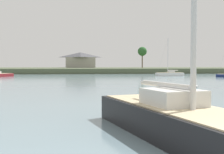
# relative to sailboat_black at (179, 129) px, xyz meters

# --- Properties ---
(far_shore_bank) EXTENTS (172.31, 53.21, 1.50)m
(far_shore_bank) POSITION_rel_sailboat_black_xyz_m (-2.13, 100.72, 0.44)
(far_shore_bank) COLOR #4C563D
(far_shore_bank) RESTS_ON ground
(sailboat_black) EXTENTS (4.62, 9.81, 15.39)m
(sailboat_black) POSITION_rel_sailboat_black_xyz_m (0.00, 0.00, 0.00)
(sailboat_black) COLOR black
(sailboat_black) RESTS_ON ground
(sailboat_white) EXTENTS (6.64, 2.34, 9.36)m
(sailboat_white) POSITION_rel_sailboat_black_xyz_m (18.88, 57.37, -0.10)
(sailboat_white) COLOR white
(sailboat_white) RESTS_ON ground
(mooring_buoy_white) EXTENTS (0.45, 0.45, 0.50)m
(mooring_buoy_white) POSITION_rel_sailboat_black_xyz_m (10.07, 22.02, -0.23)
(mooring_buoy_white) COLOR white
(mooring_buoy_white) RESTS_ON ground
(shore_tree_inland_b) EXTENTS (3.23, 3.23, 7.52)m
(shore_tree_inland_b) POSITION_rel_sailboat_black_xyz_m (20.91, 93.95, 7.03)
(shore_tree_inland_b) COLOR brown
(shore_tree_inland_b) RESTS_ON far_shore_bank
(cottage_hillside) EXTENTS (12.18, 9.10, 6.03)m
(cottage_hillside) POSITION_rel_sailboat_black_xyz_m (-0.67, 107.94, 4.31)
(cottage_hillside) COLOR #9E998E
(cottage_hillside) RESTS_ON far_shore_bank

